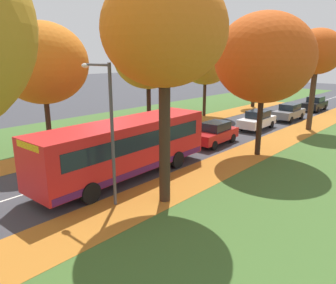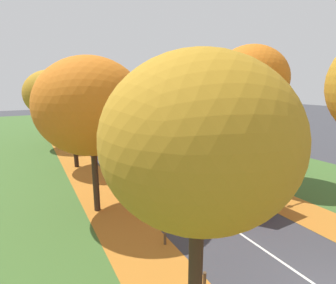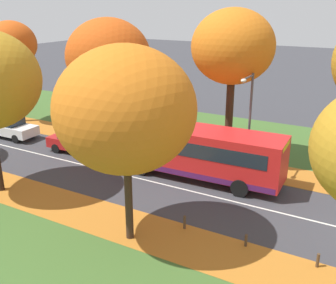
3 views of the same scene
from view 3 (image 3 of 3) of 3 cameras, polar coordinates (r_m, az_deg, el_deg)
name	(u,v)px [view 3 (image 3 of 3)]	position (r m, az deg, el deg)	size (l,w,h in m)	color
leaf_litter_left	(84,212)	(20.05, -12.12, -9.86)	(2.80, 60.00, 0.00)	#B26B23
grass_verge_right	(136,124)	(33.58, -4.61, 2.69)	(12.00, 90.00, 0.01)	#3D6028
leaf_litter_right	(173,153)	(26.91, 0.68, -1.58)	(2.80, 60.00, 0.00)	#B26B23
road_centre_line	(59,159)	(26.85, -15.48, -2.39)	(0.12, 80.00, 0.01)	silver
tree_left_near	(125,110)	(15.44, -6.21, 4.67)	(5.63, 5.63, 8.32)	#382619
tree_right_near	(233,47)	(24.38, 9.39, 13.38)	(5.00, 5.00, 9.50)	#382619
tree_right_mid	(108,57)	(28.76, -8.65, 12.11)	(6.02, 6.02, 8.81)	black
tree_right_far	(11,45)	(35.38, -21.80, 12.98)	(4.11, 4.11, 8.40)	#422D1E
bollard_third	(318,260)	(16.90, 20.92, -15.76)	(0.12, 0.12, 0.60)	#4C3823
bollard_fourth	(246,240)	(17.33, 11.25, -13.84)	(0.12, 0.12, 0.55)	#4C3823
bollard_fifth	(185,222)	(18.16, 2.42, -11.58)	(0.12, 0.12, 0.65)	#4C3823
streetlamp_right	(248,114)	(22.93, 11.60, 4.05)	(1.89, 0.28, 6.00)	#47474C
bus	(194,150)	(22.75, 3.73, -1.10)	(2.91, 10.48, 2.98)	red
car_red_lead	(78,141)	(27.48, -12.99, 0.14)	(1.92, 4.27, 1.62)	#B21919
car_white_following	(10,127)	(32.10, -21.89, 2.02)	(1.85, 4.23, 1.62)	silver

